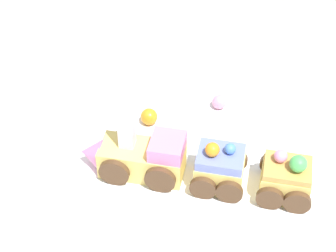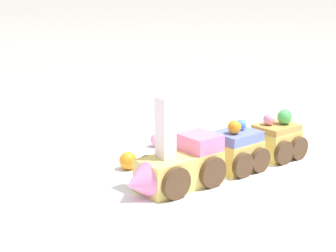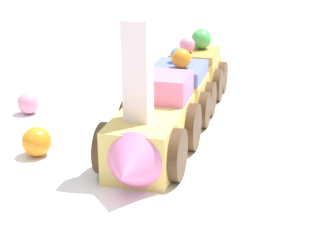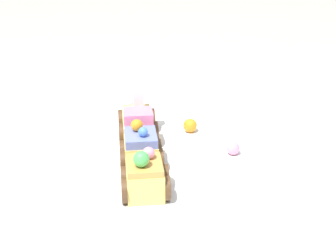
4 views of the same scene
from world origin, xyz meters
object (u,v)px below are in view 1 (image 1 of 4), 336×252
(cake_car_caramel, at_px, (284,179))
(gumball_orange, at_px, (148,117))
(cake_car_blueberry, at_px, (218,168))
(cake_train_locomotive, at_px, (135,155))
(gumball_pink, at_px, (218,102))

(cake_car_caramel, bearing_deg, gumball_orange, -25.41)
(cake_car_blueberry, bearing_deg, cake_train_locomotive, -0.06)
(cake_car_caramel, height_order, gumball_pink, cake_car_caramel)
(gumball_orange, xyz_separation_m, gumball_pink, (-0.10, -0.04, -0.00))
(cake_train_locomotive, relative_size, cake_car_blueberry, 1.89)
(cake_train_locomotive, relative_size, gumball_orange, 5.77)
(cake_train_locomotive, xyz_separation_m, gumball_orange, (-0.01, -0.09, -0.02))
(cake_train_locomotive, bearing_deg, gumball_pink, -121.02)
(cake_car_blueberry, xyz_separation_m, cake_car_caramel, (-0.08, 0.01, -0.00))
(cake_train_locomotive, relative_size, cake_car_caramel, 1.89)
(cake_train_locomotive, xyz_separation_m, gumball_pink, (-0.11, -0.13, -0.02))
(cake_car_blueberry, relative_size, gumball_orange, 3.06)
(cake_car_caramel, height_order, gumball_orange, cake_car_caramel)
(gumball_pink, bearing_deg, gumball_orange, 22.22)
(cake_train_locomotive, height_order, cake_car_blueberry, cake_train_locomotive)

